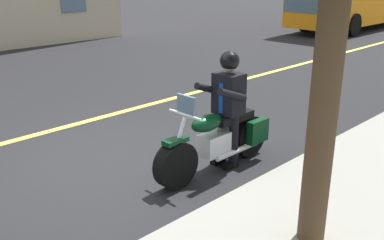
# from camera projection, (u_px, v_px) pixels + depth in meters

# --- Properties ---
(ground_plane) EXTENTS (80.00, 80.00, 0.00)m
(ground_plane) POSITION_uv_depth(u_px,v_px,m) (120.00, 162.00, 6.70)
(ground_plane) COLOR black
(lane_center_stripe) EXTENTS (60.00, 0.16, 0.01)m
(lane_center_stripe) POSITION_uv_depth(u_px,v_px,m) (57.00, 129.00, 8.04)
(lane_center_stripe) COLOR #E5DB4C
(lane_center_stripe) RESTS_ON ground_plane
(motorcycle_main) EXTENTS (2.21, 0.60, 1.26)m
(motorcycle_main) POSITION_uv_depth(u_px,v_px,m) (218.00, 140.00, 6.33)
(motorcycle_main) COLOR black
(motorcycle_main) RESTS_ON ground_plane
(rider_main) EXTENTS (0.62, 0.54, 1.74)m
(rider_main) POSITION_uv_depth(u_px,v_px,m) (228.00, 99.00, 6.27)
(rider_main) COLOR black
(rider_main) RESTS_ON ground_plane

